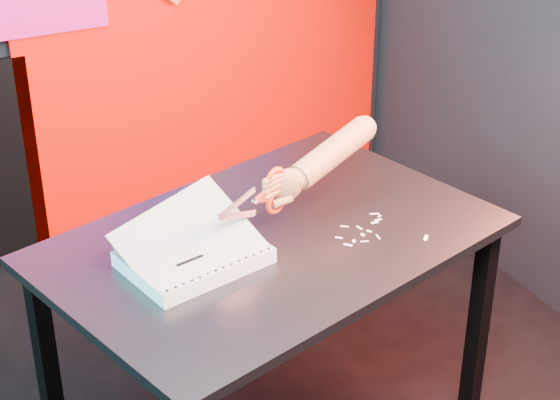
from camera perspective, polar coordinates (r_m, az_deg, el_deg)
room at (r=2.20m, az=-5.26°, el=9.27°), size 3.01×3.01×2.71m
backdrop at (r=3.67m, az=-13.01°, el=10.15°), size 2.88×0.05×2.08m
work_table at (r=2.63m, az=-0.59°, el=-3.90°), size 1.38×1.10×0.75m
printout_stack at (r=2.46m, az=-5.27°, el=-3.43°), size 0.41×0.32×0.18m
scissors at (r=2.54m, az=-0.54°, el=0.43°), size 0.24×0.09×0.14m
hand_forearm at (r=2.67m, az=2.78°, el=2.61°), size 0.43×0.18×0.15m
paper_clippings at (r=2.62m, az=5.65°, el=-1.90°), size 0.24×0.20×0.00m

